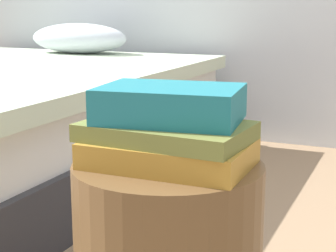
% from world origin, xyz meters
% --- Properties ---
extents(book_ochre, '(0.28, 0.18, 0.04)m').
position_xyz_m(book_ochre, '(0.01, -0.01, 0.45)').
color(book_ochre, '#B7842D').
rests_on(book_ochre, side_table).
extents(book_olive, '(0.29, 0.20, 0.03)m').
position_xyz_m(book_olive, '(0.00, -0.01, 0.49)').
color(book_olive, olive).
rests_on(book_olive, book_ochre).
extents(book_teal, '(0.26, 0.20, 0.06)m').
position_xyz_m(book_teal, '(-0.00, 0.01, 0.54)').
color(book_teal, '#1E727F').
rests_on(book_teal, book_olive).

